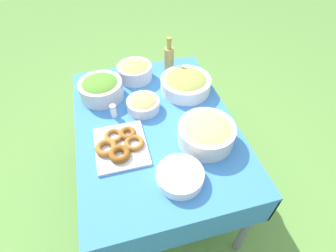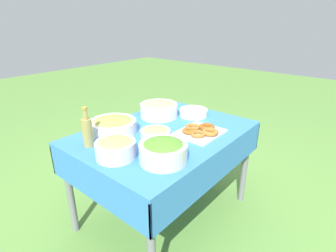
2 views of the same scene
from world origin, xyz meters
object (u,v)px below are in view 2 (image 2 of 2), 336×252
salad_bowl (163,150)px  donut_platter (200,131)px  plate_stack (194,112)px  fruit_bowl (116,148)px  olive_bowl (113,125)px  pasta_bowl (159,109)px  olive_oil_bottle (87,131)px  bread_bowl (155,133)px

salad_bowl → donut_platter: 0.48m
plate_stack → fruit_bowl: (-0.91, -0.06, 0.03)m
olive_bowl → pasta_bowl: bearing=-3.8°
olive_oil_bottle → bread_bowl: olive_oil_bottle is taller
pasta_bowl → plate_stack: (0.21, -0.22, -0.04)m
olive_oil_bottle → fruit_bowl: (0.02, -0.26, -0.04)m
salad_bowl → olive_bowl: bearing=81.7°
salad_bowl → fruit_bowl: bearing=120.6°
salad_bowl → pasta_bowl: size_ratio=0.90×
salad_bowl → donut_platter: salad_bowl is taller
pasta_bowl → bread_bowl: pasta_bowl is taller
salad_bowl → olive_oil_bottle: bearing=107.9°
pasta_bowl → olive_oil_bottle: size_ratio=1.18×
donut_platter → olive_oil_bottle: size_ratio=1.23×
salad_bowl → olive_bowl: salad_bowl is taller
pasta_bowl → fruit_bowl: (-0.70, -0.28, -0.01)m
salad_bowl → bread_bowl: size_ratio=1.36×
pasta_bowl → olive_bowl: (-0.47, 0.03, -0.01)m
pasta_bowl → olive_oil_bottle: bearing=-178.5°
pasta_bowl → donut_platter: 0.48m
donut_platter → olive_bowl: (-0.39, 0.51, 0.04)m
donut_platter → olive_oil_bottle: olive_oil_bottle is taller
salad_bowl → olive_oil_bottle: size_ratio=1.06×
fruit_bowl → olive_bowl: (0.23, 0.31, -0.01)m
olive_bowl → bread_bowl: bearing=-70.5°
olive_oil_bottle → bread_bowl: bearing=-36.7°
plate_stack → salad_bowl: bearing=-157.6°
salad_bowl → pasta_bowl: 0.76m
salad_bowl → fruit_bowl: size_ratio=1.16×
plate_stack → olive_bowl: 0.72m
olive_oil_bottle → fruit_bowl: size_ratio=1.10×
donut_platter → plate_stack: bearing=42.4°
pasta_bowl → donut_platter: pasta_bowl is taller
olive_oil_bottle → olive_bowl: size_ratio=0.79×
fruit_bowl → plate_stack: bearing=3.9°
plate_stack → fruit_bowl: bearing=-176.1°
salad_bowl → olive_oil_bottle: 0.54m
fruit_bowl → olive_bowl: bearing=53.2°
plate_stack → fruit_bowl: fruit_bowl is taller
donut_platter → fruit_bowl: size_ratio=1.35×
salad_bowl → bread_bowl: 0.31m
bread_bowl → olive_bowl: 0.34m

